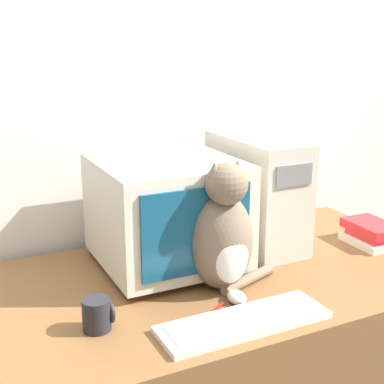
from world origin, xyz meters
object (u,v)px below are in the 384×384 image
object	(u,v)px
computer_tower	(256,191)
pen	(211,313)
cat	(222,235)
book_stack	(372,233)
crt_monitor	(167,212)
keyboard	(244,322)
mug	(98,314)

from	to	relation	value
computer_tower	pen	bearing A→B (deg)	-134.51
cat	pen	bearing A→B (deg)	-125.89
cat	book_stack	size ratio (longest dim) A/B	1.94
cat	pen	xyz separation A→B (m)	(-0.11, -0.14, -0.17)
crt_monitor	cat	bearing A→B (deg)	-71.07
crt_monitor	computer_tower	bearing A→B (deg)	7.03
cat	book_stack	world-z (taller)	cat
crt_monitor	keyboard	world-z (taller)	crt_monitor
pen	crt_monitor	bearing A→B (deg)	85.61
cat	pen	world-z (taller)	cat
crt_monitor	mug	bearing A→B (deg)	-137.35
computer_tower	pen	xyz separation A→B (m)	(-0.41, -0.42, -0.20)
book_stack	mug	world-z (taller)	mug
book_stack	crt_monitor	bearing A→B (deg)	168.73
keyboard	crt_monitor	bearing A→B (deg)	93.26
crt_monitor	pen	size ratio (longest dim) A/B	3.77
book_stack	computer_tower	bearing A→B (deg)	152.75
book_stack	mug	bearing A→B (deg)	-172.11
keyboard	mug	world-z (taller)	mug
mug	cat	bearing A→B (deg)	9.73
pen	mug	bearing A→B (deg)	168.30
crt_monitor	computer_tower	size ratio (longest dim) A/B	1.04
computer_tower	keyboard	xyz separation A→B (m)	(-0.36, -0.51, -0.19)
cat	mug	size ratio (longest dim) A/B	4.67
pen	mug	distance (m)	0.32
mug	keyboard	bearing A→B (deg)	-22.80
cat	pen	distance (m)	0.24
keyboard	cat	bearing A→B (deg)	76.14
crt_monitor	keyboard	size ratio (longest dim) A/B	0.96
keyboard	book_stack	world-z (taller)	book_stack
computer_tower	keyboard	bearing A→B (deg)	-125.15
keyboard	pen	bearing A→B (deg)	121.81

